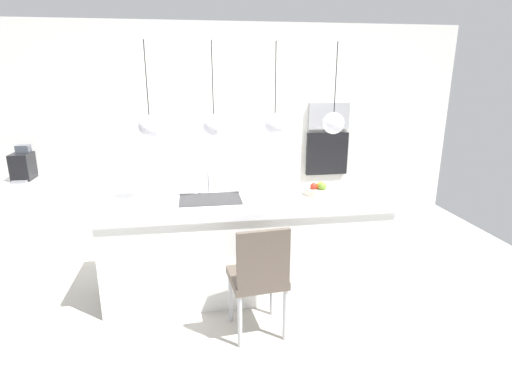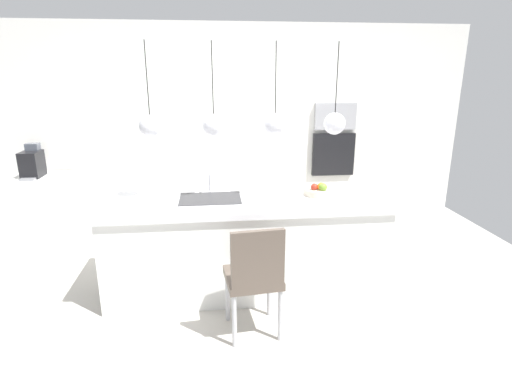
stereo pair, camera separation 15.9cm
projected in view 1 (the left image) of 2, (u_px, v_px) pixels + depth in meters
The scene contains 15 objects.
floor at pixel (246, 285), 3.98m from camera, with size 6.60×6.60×0.00m, color #BCB7AD.
back_wall at pixel (229, 130), 5.18m from camera, with size 6.00×0.10×2.60m, color silver.
kitchen_island at pixel (246, 242), 3.86m from camera, with size 2.61×0.89×0.90m.
sink_basin at pixel (210, 200), 3.68m from camera, with size 0.56×0.40×0.02m, color #2D2D30.
faucet at pixel (209, 178), 3.84m from camera, with size 0.02×0.17×0.22m.
fruit_bowl at pixel (318, 190), 3.82m from camera, with size 0.28×0.28×0.13m.
side_counter at pixel (29, 214), 4.72m from camera, with size 1.10×0.60×0.84m, color white.
coffee_machine at pixel (23, 165), 4.57m from camera, with size 0.20×0.35×0.38m.
microwave at pixel (329, 116), 5.26m from camera, with size 0.54×0.08×0.34m, color #9E9EA3.
oven at pixel (327, 154), 5.40m from camera, with size 0.56×0.08×0.56m, color black.
chair_near at pixel (259, 275), 3.08m from camera, with size 0.46×0.45×0.94m.
pendant_light_left at pixel (150, 127), 3.42m from camera, with size 0.20×0.20×0.80m.
pendant_light_center_left at pixel (214, 125), 3.50m from camera, with size 0.20×0.20×0.80m.
pendant_light_center_right at pixel (275, 124), 3.58m from camera, with size 0.20×0.20×0.80m.
pendant_light_right at pixel (333, 123), 3.66m from camera, with size 0.20×0.20×0.80m.
Camera 1 is at (-0.45, -3.53, 2.01)m, focal length 28.32 mm.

